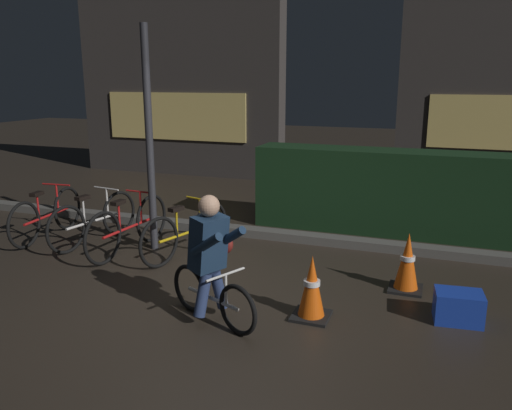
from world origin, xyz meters
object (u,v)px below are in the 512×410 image
(parked_bike_left_mid, at_px, (94,220))
(parked_bike_center_left, at_px, (129,227))
(blue_crate, at_px, (458,307))
(traffic_cone_near, at_px, (312,288))
(parked_bike_center_right, at_px, (186,232))
(street_post, at_px, (149,141))
(cyclist, at_px, (212,259))
(parked_bike_leftmost, at_px, (47,215))
(traffic_cone_far, at_px, (407,263))

(parked_bike_left_mid, distance_m, parked_bike_center_left, 0.70)
(parked_bike_center_left, height_order, blue_crate, parked_bike_center_left)
(traffic_cone_near, bearing_deg, parked_bike_center_right, 149.53)
(street_post, distance_m, cyclist, 2.51)
(parked_bike_leftmost, bearing_deg, street_post, -91.59)
(parked_bike_left_mid, relative_size, blue_crate, 3.70)
(cyclist, bearing_deg, blue_crate, 44.24)
(street_post, xyz_separation_m, traffic_cone_far, (3.35, -0.29, -1.16))
(street_post, relative_size, parked_bike_leftmost, 1.80)
(parked_bike_center_left, bearing_deg, parked_bike_center_right, -78.87)
(parked_bike_leftmost, distance_m, parked_bike_center_left, 1.49)
(traffic_cone_near, xyz_separation_m, traffic_cone_far, (0.82, 1.01, 0.01))
(street_post, distance_m, traffic_cone_far, 3.56)
(parked_bike_center_left, height_order, traffic_cone_far, parked_bike_center_left)
(parked_bike_center_left, relative_size, parked_bike_center_right, 1.10)
(blue_crate, relative_size, cyclist, 0.35)
(parked_bike_leftmost, xyz_separation_m, blue_crate, (5.59, -0.79, -0.19))
(parked_bike_leftmost, relative_size, parked_bike_left_mid, 1.00)
(parked_bike_left_mid, distance_m, parked_bike_center_right, 1.48)
(traffic_cone_near, bearing_deg, blue_crate, 16.59)
(parked_bike_center_left, xyz_separation_m, blue_crate, (4.11, -0.65, -0.21))
(street_post, distance_m, parked_bike_leftmost, 2.05)
(parked_bike_center_right, height_order, traffic_cone_near, parked_bike_center_right)
(street_post, xyz_separation_m, parked_bike_leftmost, (-1.71, -0.11, -1.13))
(blue_crate, bearing_deg, parked_bike_center_left, 170.98)
(parked_bike_leftmost, relative_size, parked_bike_center_right, 1.05)
(traffic_cone_near, relative_size, blue_crate, 1.44)
(parked_bike_left_mid, bearing_deg, parked_bike_center_right, -83.40)
(street_post, distance_m, parked_bike_center_right, 1.28)
(parked_bike_leftmost, distance_m, blue_crate, 5.65)
(traffic_cone_far, relative_size, blue_crate, 1.49)
(street_post, relative_size, traffic_cone_near, 4.64)
(parked_bike_left_mid, xyz_separation_m, parked_bike_center_left, (0.68, -0.16, 0.01))
(parked_bike_center_left, bearing_deg, parked_bike_left_mid, 80.77)
(traffic_cone_far, bearing_deg, street_post, 175.07)
(parked_bike_leftmost, bearing_deg, parked_bike_center_left, -100.59)
(traffic_cone_near, distance_m, traffic_cone_far, 1.30)
(parked_bike_left_mid, bearing_deg, parked_bike_leftmost, 100.37)
(parked_bike_left_mid, height_order, traffic_cone_far, parked_bike_left_mid)
(parked_bike_left_mid, bearing_deg, traffic_cone_far, -83.83)
(parked_bike_center_right, xyz_separation_m, traffic_cone_far, (2.78, -0.14, -0.02))
(parked_bike_center_right, bearing_deg, parked_bike_center_left, 113.31)
(parked_bike_center_left, height_order, parked_bike_center_right, parked_bike_center_left)
(parked_bike_center_right, bearing_deg, parked_bike_left_mid, 103.93)
(parked_bike_center_left, bearing_deg, street_post, -38.70)
(street_post, distance_m, parked_bike_left_mid, 1.45)
(parked_bike_center_left, height_order, traffic_cone_near, parked_bike_center_left)
(street_post, xyz_separation_m, parked_bike_left_mid, (-0.91, -0.09, -1.13))
(blue_crate, bearing_deg, street_post, 166.94)
(parked_bike_center_right, xyz_separation_m, traffic_cone_near, (1.96, -1.15, -0.03))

